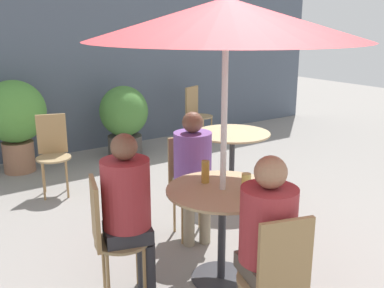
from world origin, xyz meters
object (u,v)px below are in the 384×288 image
at_px(beer_glass_1, 246,184).
at_px(potted_plant_0, 15,117).
at_px(beer_glass_0, 205,172).
at_px(umbrella, 226,20).
at_px(seated_person_0, 193,166).
at_px(bistro_chair_2, 277,273).
at_px(potted_plant_1, 124,117).
at_px(bistro_chair_3, 53,147).
at_px(seated_person_2, 266,234).
at_px(cafe_table_far, 232,148).
at_px(bistro_chair_0, 188,177).
at_px(bistro_chair_4, 196,110).
at_px(cafe_table_near, 222,211).
at_px(seated_person_1, 128,203).
at_px(bistro_chair_1, 108,230).

height_order(beer_glass_1, potted_plant_0, potted_plant_0).
bearing_deg(potted_plant_0, beer_glass_0, -79.72).
bearing_deg(umbrella, potted_plant_0, 100.15).
bearing_deg(seated_person_0, bistro_chair_2, -90.00).
distance_m(seated_person_0, potted_plant_1, 2.75).
bearing_deg(bistro_chair_3, seated_person_2, -67.93).
height_order(bistro_chair_2, seated_person_0, seated_person_0).
bearing_deg(cafe_table_far, bistro_chair_2, -123.36).
bearing_deg(bistro_chair_0, bistro_chair_4, 70.19).
bearing_deg(seated_person_0, seated_person_2, -90.00).
distance_m(cafe_table_near, potted_plant_1, 3.44).
xyz_separation_m(cafe_table_near, bistro_chair_2, (-0.24, -0.81, -0.03)).
height_order(bistro_chair_0, seated_person_0, seated_person_0).
bearing_deg(bistro_chair_4, seated_person_1, -153.05).
bearing_deg(potted_plant_0, seated_person_0, -73.85).
distance_m(cafe_table_near, cafe_table_far, 1.71).
xyz_separation_m(bistro_chair_4, beer_glass_1, (-2.04, -3.56, 0.28)).
xyz_separation_m(seated_person_2, beer_glass_1, (0.27, 0.50, 0.10)).
bearing_deg(potted_plant_1, bistro_chair_2, -104.35).
bearing_deg(potted_plant_1, bistro_chair_0, -103.10).
height_order(bistro_chair_2, beer_glass_1, bistro_chair_2).
xyz_separation_m(seated_person_2, beer_glass_0, (0.17, 0.85, 0.11)).
distance_m(bistro_chair_2, beer_glass_0, 1.05).
xyz_separation_m(cafe_table_far, bistro_chair_0, (-0.90, -0.47, -0.02)).
xyz_separation_m(bistro_chair_0, potted_plant_0, (-0.86, 2.70, 0.20)).
distance_m(seated_person_1, beer_glass_1, 0.83).
xyz_separation_m(beer_glass_0, potted_plant_0, (-0.60, 3.33, -0.09)).
bearing_deg(bistro_chair_1, seated_person_1, -90.00).
distance_m(cafe_table_far, seated_person_0, 1.13).
distance_m(cafe_table_near, seated_person_1, 0.71).
bearing_deg(bistro_chair_0, potted_plant_0, 124.02).
bearing_deg(bistro_chair_0, potted_plant_1, 93.18).
xyz_separation_m(cafe_table_near, seated_person_2, (-0.20, -0.67, 0.15)).
distance_m(seated_person_2, potted_plant_1, 4.14).
xyz_separation_m(bistro_chair_1, potted_plant_0, (0.18, 3.28, 0.20)).
height_order(bistro_chair_2, beer_glass_0, beer_glass_0).
bearing_deg(umbrella, bistro_chair_1, 163.73).
height_order(cafe_table_near, cafe_table_far, same).
distance_m(seated_person_2, beer_glass_0, 0.88).
relative_size(bistro_chair_2, potted_plant_0, 0.75).
height_order(bistro_chair_0, bistro_chair_1, same).
xyz_separation_m(cafe_table_far, potted_plant_1, (-0.31, 2.06, 0.01)).
distance_m(bistro_chair_3, seated_person_0, 1.96).
height_order(seated_person_2, umbrella, umbrella).
relative_size(bistro_chair_1, umbrella, 0.44).
xyz_separation_m(bistro_chair_2, potted_plant_1, (1.06, 4.15, 0.04)).
relative_size(seated_person_2, potted_plant_0, 1.00).
bearing_deg(bistro_chair_2, seated_person_2, -90.00).
xyz_separation_m(cafe_table_far, bistro_chair_1, (-1.95, -1.04, -0.02)).
height_order(cafe_table_near, bistro_chair_1, bistro_chair_1).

